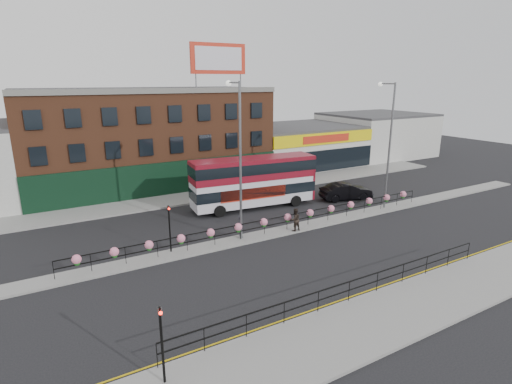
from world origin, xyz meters
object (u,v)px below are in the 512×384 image
lamp_column_west (238,148)px  lamp_column_east (388,135)px  pedestrian_b (295,220)px  double_decker_bus (254,177)px  pedestrian_a (241,226)px  car (346,191)px

lamp_column_west → lamp_column_east: (14.48, 0.07, -0.08)m
pedestrian_b → double_decker_bus: bearing=-94.1°
double_decker_bus → pedestrian_a: size_ratio=7.06×
car → pedestrian_a: bearing=120.1°
double_decker_bus → pedestrian_a: 7.73m
pedestrian_b → car: bearing=-154.3°
lamp_column_east → car: bearing=105.5°
car → pedestrian_a: pedestrian_a is taller
double_decker_bus → lamp_column_east: (9.85, -5.95, 3.77)m
double_decker_bus → lamp_column_west: lamp_column_west is taller
car → lamp_column_east: lamp_column_east is taller
pedestrian_b → lamp_column_east: size_ratio=0.16×
car → lamp_column_east: size_ratio=0.48×
pedestrian_a → pedestrian_b: size_ratio=0.92×
double_decker_bus → car: double_decker_bus is taller
double_decker_bus → pedestrian_b: bearing=-93.3°
pedestrian_a → double_decker_bus: bearing=-34.2°
double_decker_bus → lamp_column_west: bearing=-127.6°
pedestrian_b → lamp_column_west: size_ratio=0.16×
pedestrian_a → lamp_column_west: bearing=99.0°
lamp_column_east → double_decker_bus: bearing=148.9°
pedestrian_a → lamp_column_east: (14.35, 0.05, 5.60)m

